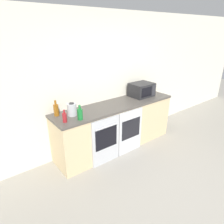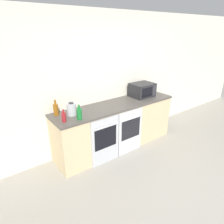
{
  "view_description": "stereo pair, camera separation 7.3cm",
  "coord_description": "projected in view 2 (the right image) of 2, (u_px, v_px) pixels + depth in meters",
  "views": [
    {
      "loc": [
        -2.27,
        -1.06,
        2.26
      ],
      "look_at": [
        -0.1,
        1.74,
        0.79
      ],
      "focal_mm": 32.0,
      "sensor_mm": 36.0,
      "label": 1
    },
    {
      "loc": [
        -2.21,
        -1.1,
        2.26
      ],
      "look_at": [
        -0.1,
        1.74,
        0.79
      ],
      "focal_mm": 32.0,
      "sensor_mm": 36.0,
      "label": 2
    }
  ],
  "objects": [
    {
      "name": "microwave",
      "position": [
        142.0,
        90.0,
        4.23
      ],
      "size": [
        0.48,
        0.38,
        0.28
      ],
      "color": "#232326",
      "rests_on": "counter_back"
    },
    {
      "name": "kettle",
      "position": [
        72.0,
        109.0,
        3.31
      ],
      "size": [
        0.15,
        0.15,
        0.22
      ],
      "color": "#B7BABF",
      "rests_on": "counter_back"
    },
    {
      "name": "oven_right",
      "position": [
        130.0,
        132.0,
        3.82
      ],
      "size": [
        0.56,
        0.06,
        0.88
      ],
      "color": "silver",
      "rests_on": "ground_plane"
    },
    {
      "name": "bottle_red",
      "position": [
        64.0,
        117.0,
        3.07
      ],
      "size": [
        0.07,
        0.07,
        0.2
      ],
      "color": "maroon",
      "rests_on": "counter_back"
    },
    {
      "name": "ground_plane",
      "position": [
        189.0,
        197.0,
        2.9
      ],
      "size": [
        16.0,
        16.0,
        0.0
      ],
      "primitive_type": "plane",
      "color": "gray"
    },
    {
      "name": "bottle_amber",
      "position": [
        56.0,
        109.0,
        3.3
      ],
      "size": [
        0.08,
        0.08,
        0.27
      ],
      "color": "#8C5114",
      "rests_on": "counter_back"
    },
    {
      "name": "wall_back",
      "position": [
        106.0,
        82.0,
        3.94
      ],
      "size": [
        10.0,
        0.06,
        2.6
      ],
      "color": "silver",
      "rests_on": "ground_plane"
    },
    {
      "name": "counter_back",
      "position": [
        116.0,
        126.0,
        4.01
      ],
      "size": [
        2.55,
        0.65,
        0.93
      ],
      "color": "#D1B789",
      "rests_on": "ground_plane"
    },
    {
      "name": "bottle_green",
      "position": [
        79.0,
        114.0,
        3.15
      ],
      "size": [
        0.09,
        0.09,
        0.24
      ],
      "color": "#19722D",
      "rests_on": "counter_back"
    },
    {
      "name": "oven_left",
      "position": [
        105.0,
        141.0,
        3.5
      ],
      "size": [
        0.56,
        0.06,
        0.88
      ],
      "color": "#B7BABF",
      "rests_on": "ground_plane"
    }
  ]
}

